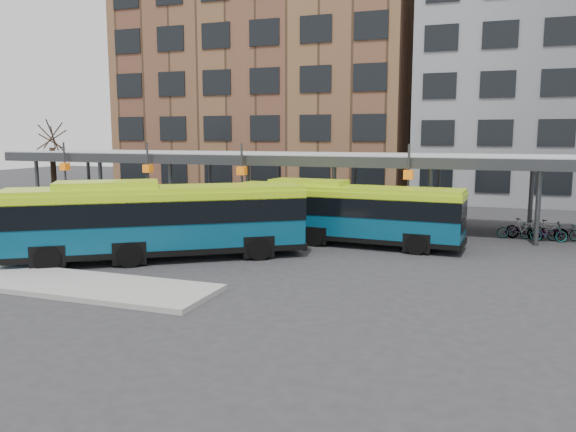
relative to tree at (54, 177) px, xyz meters
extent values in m
plane|color=#28282B|center=(18.00, -12.00, -2.43)|extent=(120.00, 120.00, 0.00)
cube|color=gray|center=(12.50, -15.00, -2.34)|extent=(14.00, 3.00, 0.18)
cube|color=#999B9E|center=(18.00, 1.00, 1.57)|extent=(40.00, 6.00, 0.35)
cube|color=#383A3D|center=(18.00, -2.00, 1.42)|extent=(40.00, 0.15, 0.55)
cylinder|color=#383A3D|center=(0.00, -1.50, -0.53)|extent=(0.24, 0.24, 3.80)
cylinder|color=#383A3D|center=(0.00, 3.50, -0.53)|extent=(0.24, 0.24, 3.80)
cylinder|color=#383A3D|center=(5.00, -1.50, -0.53)|extent=(0.24, 0.24, 3.80)
cylinder|color=#383A3D|center=(5.00, 3.50, -0.53)|extent=(0.24, 0.24, 3.80)
cylinder|color=#383A3D|center=(10.00, -1.50, -0.53)|extent=(0.24, 0.24, 3.80)
cylinder|color=#383A3D|center=(10.00, 3.50, -0.53)|extent=(0.24, 0.24, 3.80)
cylinder|color=#383A3D|center=(15.00, -1.50, -0.53)|extent=(0.24, 0.24, 3.80)
cylinder|color=#383A3D|center=(15.00, 3.50, -0.53)|extent=(0.24, 0.24, 3.80)
cylinder|color=#383A3D|center=(20.00, -1.50, -0.53)|extent=(0.24, 0.24, 3.80)
cylinder|color=#383A3D|center=(20.00, 3.50, -0.53)|extent=(0.24, 0.24, 3.80)
cylinder|color=#383A3D|center=(25.00, -1.50, -0.53)|extent=(0.24, 0.24, 3.80)
cylinder|color=#383A3D|center=(25.00, 3.50, -0.53)|extent=(0.24, 0.24, 3.80)
cylinder|color=#383A3D|center=(30.00, -1.50, -0.53)|extent=(0.24, 0.24, 3.80)
cylinder|color=#383A3D|center=(30.00, 3.50, -0.53)|extent=(0.24, 0.24, 3.80)
cylinder|color=#383A3D|center=(3.00, -2.30, -0.03)|extent=(0.12, 0.12, 4.80)
cube|color=orange|center=(3.00, -2.30, 0.87)|extent=(0.45, 0.45, 0.45)
cylinder|color=#383A3D|center=(9.00, -2.30, -0.03)|extent=(0.12, 0.12, 4.80)
cube|color=orange|center=(9.00, -2.30, 0.87)|extent=(0.45, 0.45, 0.45)
cylinder|color=#383A3D|center=(15.00, -2.30, -0.03)|extent=(0.12, 0.12, 4.80)
cube|color=orange|center=(15.00, -2.30, 0.87)|extent=(0.45, 0.45, 0.45)
cylinder|color=#383A3D|center=(24.00, -2.30, -0.03)|extent=(0.12, 0.12, 4.80)
cube|color=orange|center=(24.00, -2.30, 0.87)|extent=(0.45, 0.45, 0.45)
cylinder|color=black|center=(0.00, 0.00, -0.23)|extent=(0.36, 0.36, 4.40)
cylinder|color=black|center=(0.10, 0.00, 2.37)|extent=(0.08, 1.63, 1.59)
cylinder|color=black|center=(0.00, 0.10, 2.37)|extent=(1.63, 0.13, 1.59)
cylinder|color=black|center=(-0.10, -0.01, 2.37)|extent=(0.15, 1.63, 1.59)
cylinder|color=black|center=(0.00, -0.10, 2.37)|extent=(1.63, 0.10, 1.59)
cube|color=brown|center=(8.00, 20.00, 8.57)|extent=(26.00, 14.00, 22.00)
cube|color=navy|center=(14.73, -10.17, -0.81)|extent=(11.48, 8.92, 2.53)
cube|color=black|center=(14.73, -10.17, -0.31)|extent=(11.56, 9.00, 0.96)
cube|color=#A7CF15|center=(14.73, -10.17, 0.55)|extent=(11.43, 8.84, 0.20)
cube|color=#A7CF15|center=(13.05, -11.31, 0.76)|extent=(4.38, 3.78, 0.35)
cube|color=black|center=(14.73, -10.17, -1.96)|extent=(11.57, 9.01, 0.24)
cylinder|color=black|center=(18.77, -8.92, -1.93)|extent=(1.01, 0.82, 1.01)
cylinder|color=black|center=(17.38, -6.88, -1.93)|extent=(1.01, 0.82, 1.01)
cylinder|color=black|center=(14.41, -11.88, -1.93)|extent=(1.01, 0.82, 1.01)
cylinder|color=black|center=(13.03, -9.83, -1.93)|extent=(1.01, 0.82, 1.01)
cylinder|color=black|center=(11.90, -13.59, -1.93)|extent=(1.01, 0.82, 1.01)
cylinder|color=black|center=(10.51, -11.54, -1.93)|extent=(1.01, 0.82, 1.01)
cube|color=navy|center=(21.26, -4.23, -0.96)|extent=(11.19, 2.96, 2.31)
cube|color=black|center=(21.26, -4.23, -0.50)|extent=(11.24, 3.02, 0.88)
cube|color=#A7CF15|center=(21.26, -4.23, 0.29)|extent=(11.19, 2.87, 0.18)
cube|color=#A7CF15|center=(19.42, -4.12, 0.47)|extent=(3.78, 1.88, 0.32)
cube|color=black|center=(21.26, -4.23, -2.00)|extent=(11.25, 3.02, 0.22)
cylinder|color=black|center=(24.88, -5.57, -1.97)|extent=(0.94, 0.33, 0.92)
cylinder|color=black|center=(25.01, -3.32, -1.97)|extent=(0.94, 0.33, 0.92)
cylinder|color=black|center=(20.09, -5.28, -1.97)|extent=(0.94, 0.33, 0.92)
cylinder|color=black|center=(20.22, -3.04, -1.97)|extent=(0.94, 0.33, 0.92)
cylinder|color=black|center=(17.32, -5.12, -1.97)|extent=(0.94, 0.33, 0.92)
cylinder|color=black|center=(17.46, -2.87, -1.97)|extent=(0.94, 0.33, 0.92)
imported|color=slate|center=(29.09, 0.11, -1.99)|extent=(1.74, 0.82, 0.88)
imported|color=slate|center=(29.50, 0.04, -1.91)|extent=(1.80, 1.01, 1.04)
imported|color=slate|center=(30.65, -0.30, -1.97)|extent=(1.83, 0.84, 0.93)
imported|color=slate|center=(30.72, 0.04, -1.92)|extent=(1.78, 0.79, 1.04)
imported|color=slate|center=(31.40, 0.26, -2.01)|extent=(1.71, 1.03, 0.85)
camera|label=1|loc=(27.77, -30.32, 2.80)|focal=35.00mm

